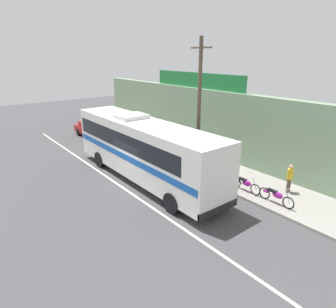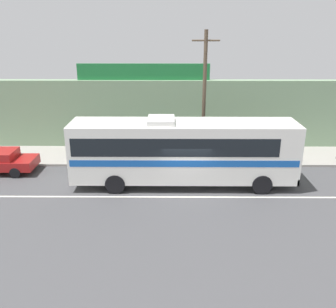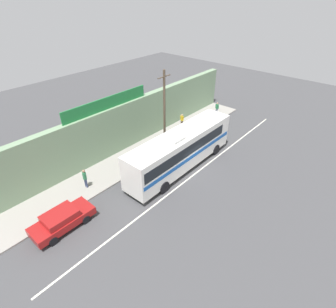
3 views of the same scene
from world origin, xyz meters
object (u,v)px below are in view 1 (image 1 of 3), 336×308
motorcycle_green (245,184)px  pedestrian_far_left (135,128)px  utility_pole (199,106)px  pedestrian_far_right (290,176)px  parked_car (92,129)px  intercity_bus (143,146)px  motorcycle_red (276,196)px

motorcycle_green → pedestrian_far_left: pedestrian_far_left is taller
utility_pole → pedestrian_far_right: bearing=20.0°
parked_car → motorcycle_green: size_ratio=2.27×
parked_car → utility_pole: 12.83m
intercity_bus → motorcycle_red: 7.71m
utility_pole → motorcycle_red: utility_pole is taller
parked_car → pedestrian_far_left: pedestrian_far_left is taller
utility_pole → motorcycle_red: size_ratio=4.13×
motorcycle_red → pedestrian_far_right: size_ratio=1.24×
intercity_bus → pedestrian_far_right: size_ratio=7.66×
parked_car → motorcycle_red: parked_car is taller
intercity_bus → motorcycle_red: intercity_bus is taller
parked_car → motorcycle_red: 17.74m
intercity_bus → motorcycle_green: 6.15m
parked_car → motorcycle_green: bearing=5.8°
pedestrian_far_left → utility_pole: bearing=-5.8°
utility_pole → motorcycle_red: bearing=1.9°
intercity_bus → motorcycle_green: (4.99, 3.27, -1.50)m
motorcycle_red → parked_car: bearing=-174.6°
motorcycle_green → pedestrian_far_right: 2.34m
utility_pole → pedestrian_far_right: size_ratio=5.10×
parked_car → utility_pole: size_ratio=0.54×
pedestrian_far_right → intercity_bus: bearing=-142.6°
utility_pole → motorcycle_green: (3.60, 0.15, -3.70)m
utility_pole → motorcycle_red: 6.56m
pedestrian_far_right → pedestrian_far_left: size_ratio=0.91×
pedestrian_far_left → motorcycle_red: bearing=-2.8°
parked_car → utility_pole: utility_pole is taller
motorcycle_red → intercity_bus: bearing=-154.1°
motorcycle_green → intercity_bus: bearing=-146.8°
intercity_bus → parked_car: intercity_bus is taller
parked_car → intercity_bus: bearing=-8.6°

